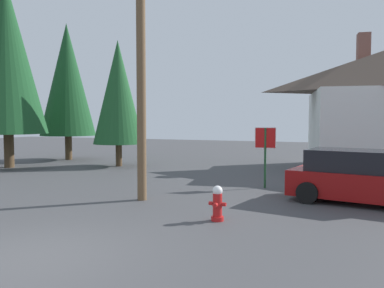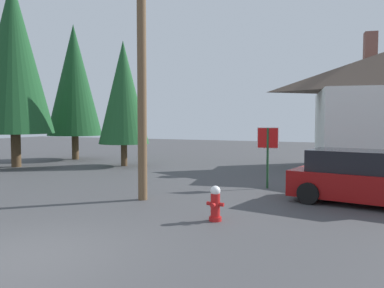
{
  "view_description": "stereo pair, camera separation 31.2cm",
  "coord_description": "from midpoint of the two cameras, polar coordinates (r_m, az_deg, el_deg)",
  "views": [
    {
      "loc": [
        5.33,
        -5.22,
        2.45
      ],
      "look_at": [
        0.92,
        5.3,
        1.76
      ],
      "focal_mm": 36.8,
      "sensor_mm": 36.0,
      "label": 1
    },
    {
      "loc": [
        5.62,
        -5.09,
        2.45
      ],
      "look_at": [
        0.92,
        5.3,
        1.76
      ],
      "focal_mm": 36.8,
      "sensor_mm": 36.0,
      "label": 2
    }
  ],
  "objects": [
    {
      "name": "parked_car",
      "position": [
        12.59,
        22.94,
        -4.56
      ],
      "size": [
        4.58,
        2.65,
        1.57
      ],
      "color": "maroon",
      "rests_on": "ground"
    },
    {
      "name": "ground_plane",
      "position": [
        7.93,
        -23.54,
        -15.22
      ],
      "size": [
        80.0,
        80.0,
        0.1
      ],
      "primitive_type": "cube",
      "color": "#424244"
    },
    {
      "name": "stop_sign_far",
      "position": [
        14.38,
        9.97,
        -0.11
      ],
      "size": [
        0.75,
        0.11,
        2.2
      ],
      "color": "#1E4C28",
      "rests_on": "ground"
    },
    {
      "name": "fire_hydrant",
      "position": [
        9.69,
        2.77,
        -8.61
      ],
      "size": [
        0.43,
        0.37,
        0.86
      ],
      "color": "red",
      "rests_on": "ground"
    },
    {
      "name": "pine_tree_short_left",
      "position": [
        22.72,
        -25.68,
        11.5
      ],
      "size": [
        3.92,
        3.92,
        9.79
      ],
      "color": "#4C3823",
      "rests_on": "ground"
    },
    {
      "name": "pine_tree_mid_left",
      "position": [
        25.71,
        -17.96,
        8.82
      ],
      "size": [
        3.35,
        3.35,
        8.37
      ],
      "color": "#4C3823",
      "rests_on": "ground"
    },
    {
      "name": "utility_pole",
      "position": [
        12.32,
        -8.17,
        14.34
      ],
      "size": [
        1.6,
        0.28,
        9.2
      ],
      "color": "brown",
      "rests_on": "ground"
    },
    {
      "name": "pine_tree_tall_left",
      "position": [
        21.35,
        -11.07,
        7.35
      ],
      "size": [
        2.67,
        2.67,
        6.67
      ],
      "color": "#4C3823",
      "rests_on": "ground"
    }
  ]
}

